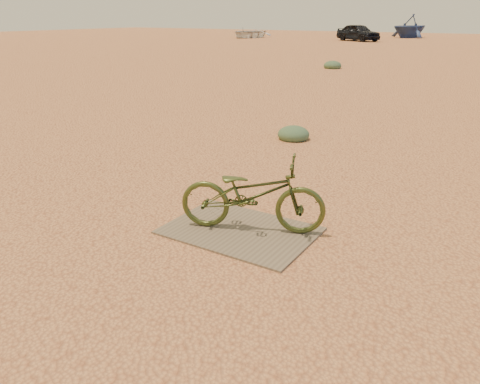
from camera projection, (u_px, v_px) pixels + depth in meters
The scene contains 8 objects.
ground at pixel (286, 230), 5.08m from camera, with size 120.00×120.00×0.00m, color tan.
plywood_board at pixel (240, 231), 5.05m from camera, with size 1.56×1.10×0.02m, color #6F6148.
bicycle at pixel (252, 194), 4.91m from camera, with size 0.54×1.54×0.81m, color #3D4A1E.
car at pixel (358, 32), 40.32m from camera, with size 1.68×4.16×1.42m, color black.
boat_near_left at pixel (248, 32), 46.05m from camera, with size 3.42×4.79×0.99m, color silver.
boat_far_left at pixel (410, 26), 45.64m from camera, with size 3.64×4.22×2.22m, color navy.
kale_a at pixel (293, 139), 8.78m from camera, with size 0.59×0.59×0.33m, color #516E4B.
kale_c at pixel (332, 68), 20.18m from camera, with size 0.76×0.76×0.42m, color #516E4B.
Camera 1 is at (2.02, -4.16, 2.20)m, focal length 35.00 mm.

